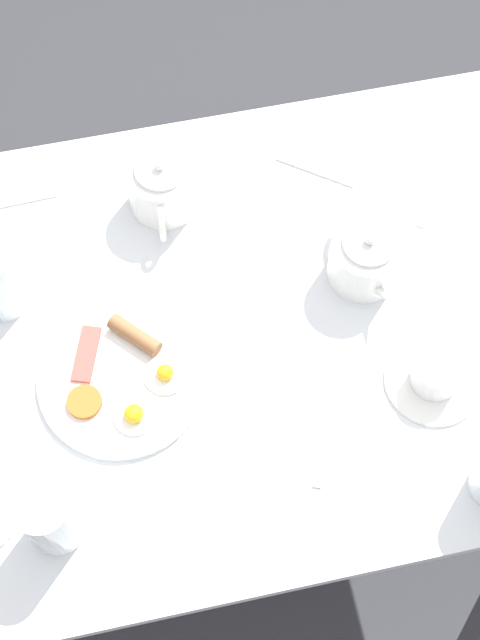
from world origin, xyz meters
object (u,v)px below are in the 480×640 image
at_px(fork_by_plate, 327,433).
at_px(knife_by_plate, 449,190).
at_px(fork_spare, 7,203).
at_px(breakfast_plate, 123,378).
at_px(teapot_far, 162,187).
at_px(water_glass_short, 50,517).
at_px(teacup_with_saucer_left, 436,375).
at_px(spoon_for_tea, 316,170).
at_px(teapot_near, 365,258).

bearing_deg(fork_by_plate, knife_by_plate, -39.49).
xyz_separation_m(fork_by_plate, knife_by_plate, (0.39, -0.32, 0.00)).
bearing_deg(fork_spare, breakfast_plate, -157.84).
bearing_deg(teapot_far, breakfast_plate, 168.73).
bearing_deg(fork_spare, water_glass_short, -177.97).
xyz_separation_m(water_glass_short, fork_spare, (0.59, 0.02, -0.07)).
relative_size(teacup_with_saucer_left, fork_by_plate, 0.93).
relative_size(breakfast_plate, spoon_for_tea, 2.08).
relative_size(teapot_near, knife_by_plate, 1.34).
height_order(teapot_far, fork_by_plate, teapot_far).
relative_size(teapot_near, teapot_far, 1.00).
bearing_deg(knife_by_plate, teapot_far, 81.10).
distance_m(fork_by_plate, fork_spare, 0.69).
relative_size(breakfast_plate, water_glass_short, 1.83).
relative_size(water_glass_short, fork_spare, 0.83).
distance_m(breakfast_plate, spoon_for_tea, 0.52).
relative_size(knife_by_plate, spoon_for_tea, 1.18).
distance_m(fork_by_plate, spoon_for_tea, 0.49).
distance_m(teapot_near, spoon_for_tea, 0.22).
bearing_deg(fork_by_plate, teapot_far, 20.53).
xyz_separation_m(teacup_with_saucer_left, fork_by_plate, (-0.05, 0.19, -0.02)).
distance_m(breakfast_plate, teapot_far, 0.34).
height_order(teapot_near, knife_by_plate, teapot_near).
distance_m(teacup_with_saucer_left, fork_spare, 0.80).
bearing_deg(water_glass_short, knife_by_plate, -58.83).
bearing_deg(teapot_far, teacup_with_saucer_left, -129.46).
height_order(knife_by_plate, fork_spare, same).
distance_m(teacup_with_saucer_left, water_glass_short, 0.63).
height_order(fork_by_plate, spoon_for_tea, same).
relative_size(teapot_near, teacup_with_saucer_left, 1.32).
distance_m(teapot_near, water_glass_short, 0.65).
bearing_deg(teacup_with_saucer_left, breakfast_plate, 77.79).
distance_m(fork_by_plate, knife_by_plate, 0.51).
height_order(teapot_far, knife_by_plate, teapot_far).
relative_size(teapot_near, water_glass_short, 1.40).
bearing_deg(breakfast_plate, teapot_near, -75.42).
height_order(breakfast_plate, teapot_far, teapot_far).
distance_m(knife_by_plate, fork_spare, 0.78).
bearing_deg(teacup_with_saucer_left, fork_by_plate, 104.72).
bearing_deg(fork_spare, fork_by_plate, -139.57).
distance_m(teacup_with_saucer_left, knife_by_plate, 0.37).
xyz_separation_m(teacup_with_saucer_left, fork_spare, (0.48, 0.64, -0.02)).
xyz_separation_m(teapot_far, water_glass_short, (-0.53, 0.25, 0.02)).
height_order(breakfast_plate, fork_spare, breakfast_plate).
bearing_deg(spoon_for_tea, breakfast_plate, 129.33).
bearing_deg(fork_by_plate, breakfast_plate, 62.50).
bearing_deg(teapot_near, fork_spare, -121.47).
relative_size(teapot_far, fork_spare, 1.15).
xyz_separation_m(teapot_near, fork_by_plate, (-0.27, 0.13, -0.05)).
bearing_deg(breakfast_plate, fork_by_plate, -117.50).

